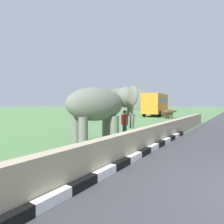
{
  "coord_description": "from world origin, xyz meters",
  "views": [
    {
      "loc": [
        -5.1,
        0.92,
        2.05
      ],
      "look_at": [
        3.17,
        6.4,
        1.6
      ],
      "focal_mm": 30.94,
      "sensor_mm": 36.0,
      "label": 1
    }
  ],
  "objects_px": {
    "bus_orange": "(156,103)",
    "cow_mid": "(166,112)",
    "elephant": "(102,105)",
    "cow_near": "(169,112)",
    "person_handler": "(125,123)"
  },
  "relations": [
    {
      "from": "bus_orange",
      "to": "cow_mid",
      "type": "height_order",
      "value": "bus_orange"
    },
    {
      "from": "bus_orange",
      "to": "elephant",
      "type": "bearing_deg",
      "value": -166.16
    },
    {
      "from": "cow_near",
      "to": "cow_mid",
      "type": "distance_m",
      "value": 1.24
    },
    {
      "from": "elephant",
      "to": "bus_orange",
      "type": "height_order",
      "value": "bus_orange"
    },
    {
      "from": "bus_orange",
      "to": "cow_mid",
      "type": "xyz_separation_m",
      "value": [
        -3.13,
        -2.73,
        -1.21
      ]
    },
    {
      "from": "person_handler",
      "to": "bus_orange",
      "type": "distance_m",
      "value": 20.88
    },
    {
      "from": "person_handler",
      "to": "cow_mid",
      "type": "xyz_separation_m",
      "value": [
        16.92,
        3.01,
        -0.06
      ]
    },
    {
      "from": "bus_orange",
      "to": "cow_mid",
      "type": "bearing_deg",
      "value": -138.87
    },
    {
      "from": "bus_orange",
      "to": "cow_near",
      "type": "relative_size",
      "value": 4.82
    },
    {
      "from": "person_handler",
      "to": "bus_orange",
      "type": "xyz_separation_m",
      "value": [
        20.05,
        5.74,
        1.15
      ]
    },
    {
      "from": "bus_orange",
      "to": "person_handler",
      "type": "bearing_deg",
      "value": -164.01
    },
    {
      "from": "person_handler",
      "to": "elephant",
      "type": "bearing_deg",
      "value": 166.77
    },
    {
      "from": "elephant",
      "to": "bus_orange",
      "type": "bearing_deg",
      "value": 13.84
    },
    {
      "from": "cow_near",
      "to": "bus_orange",
      "type": "bearing_deg",
      "value": 39.46
    },
    {
      "from": "bus_orange",
      "to": "cow_near",
      "type": "height_order",
      "value": "bus_orange"
    }
  ]
}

